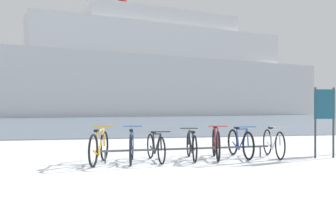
{
  "coord_description": "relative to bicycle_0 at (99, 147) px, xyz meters",
  "views": [
    {
      "loc": [
        -1.31,
        -5.92,
        1.26
      ],
      "look_at": [
        1.2,
        6.1,
        1.14
      ],
      "focal_mm": 40.42,
      "sensor_mm": 36.0,
      "label": 1
    }
  ],
  "objects": [
    {
      "name": "ground",
      "position": [
        1.09,
        51.13,
        -0.42
      ],
      "size": [
        80.0,
        132.0,
        0.08
      ],
      "color": "silver"
    },
    {
      "name": "bicycle_0",
      "position": [
        0.0,
        0.0,
        0.0
      ],
      "size": [
        0.59,
        1.69,
        0.84
      ],
      "color": "black",
      "rests_on": "ground"
    },
    {
      "name": "info_sign",
      "position": [
        5.64,
        -0.11,
        0.82
      ],
      "size": [
        0.55,
        0.08,
        1.8
      ],
      "color": "#33383D",
      "rests_on": "ground"
    },
    {
      "name": "bicycle_6",
      "position": [
        4.45,
        0.3,
        -0.01
      ],
      "size": [
        0.46,
        1.67,
        0.82
      ],
      "color": "black",
      "rests_on": "ground"
    },
    {
      "name": "bike_rack",
      "position": [
        2.13,
        0.22,
        -0.11
      ],
      "size": [
        4.42,
        0.38,
        0.31
      ],
      "color": "#4C5156",
      "rests_on": "ground"
    },
    {
      "name": "bicycle_1",
      "position": [
        0.74,
        0.02,
        0.0
      ],
      "size": [
        0.46,
        1.69,
        0.84
      ],
      "color": "black",
      "rests_on": "ground"
    },
    {
      "name": "ferry_ship",
      "position": [
        13.24,
        54.57,
        6.98
      ],
      "size": [
        59.12,
        23.14,
        21.98
      ],
      "color": "silver",
      "rests_on": "ground"
    },
    {
      "name": "bicycle_2",
      "position": [
        1.33,
        0.19,
        -0.04
      ],
      "size": [
        0.46,
        1.67,
        0.74
      ],
      "color": "black",
      "rests_on": "ground"
    },
    {
      "name": "bicycle_5",
      "position": [
        3.58,
        0.42,
        -0.01
      ],
      "size": [
        0.46,
        1.77,
        0.82
      ],
      "color": "black",
      "rests_on": "ground"
    },
    {
      "name": "bicycle_3",
      "position": [
        2.25,
        0.29,
        -0.03
      ],
      "size": [
        0.46,
        1.71,
        0.76
      ],
      "color": "black",
      "rests_on": "ground"
    },
    {
      "name": "bicycle_4",
      "position": [
        2.87,
        0.26,
        0.0
      ],
      "size": [
        0.58,
        1.78,
        0.85
      ],
      "color": "black",
      "rests_on": "ground"
    }
  ]
}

